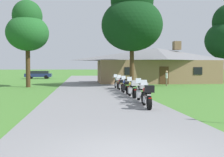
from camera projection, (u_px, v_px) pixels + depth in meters
ground_plane at (92, 88)px, 25.43m from camera, size 500.00×500.00×0.00m
asphalt_driveway at (93, 90)px, 23.45m from camera, size 6.40×80.00×0.06m
motorcycle_red_nearest_to_camera at (147, 96)px, 12.71m from camera, size 0.66×2.08×1.30m
motorcycle_black_second_in_row at (142, 92)px, 14.75m from camera, size 0.74×2.08×1.30m
motorcycle_yellow_third_in_row at (133, 89)px, 17.10m from camera, size 0.73×2.08×1.30m
motorcycle_blue_fourth_in_row at (126, 86)px, 19.46m from camera, size 0.74×2.08×1.30m
motorcycle_red_fifth_in_row at (121, 84)px, 21.89m from camera, size 0.66×2.08×1.30m
motorcycle_green_farthest_in_row at (117, 83)px, 24.19m from camera, size 0.66×2.08×1.30m
stone_lodge at (157, 65)px, 34.42m from camera, size 15.82×6.53×5.40m
bystander_white_shirt_near_lodge at (167, 77)px, 28.54m from camera, size 0.31×0.53×1.67m
tree_left_near at (27, 28)px, 26.67m from camera, size 4.23×4.23×8.73m
tree_by_lodge_front at (132, 18)px, 27.53m from camera, size 6.33×6.33×11.28m
parked_navy_suv_far_left at (39, 74)px, 47.43m from camera, size 4.61×1.92×1.40m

